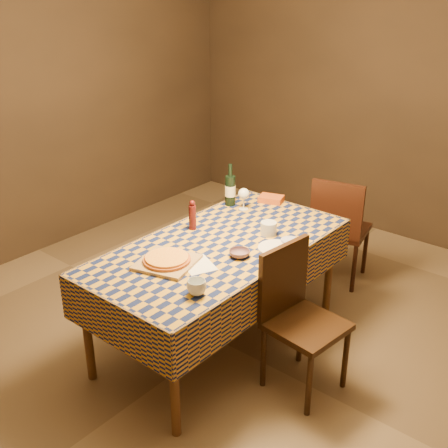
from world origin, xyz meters
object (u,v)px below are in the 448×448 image
object	(u,v)px
dining_table	(219,255)
bowl	(239,253)
white_plate	(276,248)
pizza	(167,259)
chair_far	(339,225)
chair_right	(296,310)
cutting_board	(167,262)
wine_bottle	(230,190)

from	to	relation	value
dining_table	bowl	world-z (taller)	bowl
dining_table	white_plate	distance (m)	0.39
dining_table	pizza	size ratio (longest dim) A/B	6.17
white_plate	chair_far	distance (m)	1.12
dining_table	chair_right	size ratio (longest dim) A/B	1.98
cutting_board	chair_right	distance (m)	0.85
pizza	chair_right	xyz separation A→B (m)	(0.70, 0.40, -0.28)
wine_bottle	white_plate	xyz separation A→B (m)	(0.71, -0.40, -0.12)
dining_table	pizza	distance (m)	0.43
chair_far	chair_right	world-z (taller)	same
pizza	chair_far	xyz separation A→B (m)	(0.27, 1.68, -0.28)
bowl	chair_right	xyz separation A→B (m)	(0.42, 0.04, -0.27)
bowl	chair_far	size ratio (longest dim) A/B	0.14
wine_bottle	white_plate	distance (m)	0.82
cutting_board	bowl	distance (m)	0.46
dining_table	chair_right	xyz separation A→B (m)	(0.63, -0.01, -0.17)
bowl	wine_bottle	distance (m)	0.87
cutting_board	bowl	size ratio (longest dim) A/B	2.53
chair_right	chair_far	bearing A→B (deg)	108.35
cutting_board	chair_far	bearing A→B (deg)	80.78
white_plate	pizza	bearing A→B (deg)	-124.01
dining_table	bowl	bearing A→B (deg)	-13.01
pizza	white_plate	size ratio (longest dim) A/B	1.24
pizza	bowl	bearing A→B (deg)	52.35
white_plate	chair_far	size ratio (longest dim) A/B	0.26
pizza	wine_bottle	world-z (taller)	wine_bottle
dining_table	cutting_board	distance (m)	0.43
pizza	bowl	size ratio (longest dim) A/B	2.27
wine_bottle	cutting_board	bearing A→B (deg)	-72.68
dining_table	white_plate	xyz separation A→B (m)	(0.33, 0.18, 0.08)
chair_right	pizza	bearing A→B (deg)	-150.20
dining_table	wine_bottle	size ratio (longest dim) A/B	5.64
wine_bottle	chair_far	xyz separation A→B (m)	(0.58, 0.69, -0.37)
dining_table	chair_right	distance (m)	0.65
wine_bottle	chair_right	size ratio (longest dim) A/B	0.35
chair_far	wine_bottle	bearing A→B (deg)	-130.24
chair_far	bowl	bearing A→B (deg)	-89.69
bowl	white_plate	size ratio (longest dim) A/B	0.55
wine_bottle	chair_right	distance (m)	1.23
chair_right	dining_table	bearing A→B (deg)	178.96
pizza	bowl	distance (m)	0.46
white_plate	chair_far	world-z (taller)	chair_far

